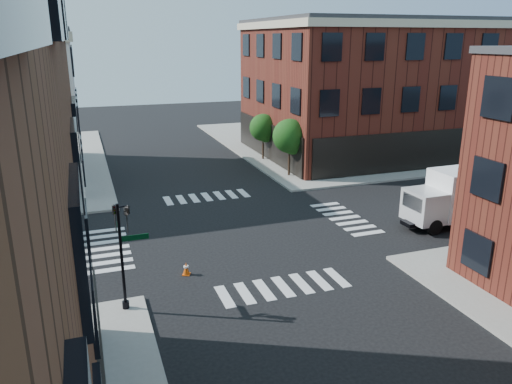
% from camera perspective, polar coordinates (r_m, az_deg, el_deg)
% --- Properties ---
extents(ground, '(120.00, 120.00, 0.00)m').
position_cam_1_polar(ground, '(28.63, -2.24, -4.59)').
color(ground, black).
rests_on(ground, ground).
extents(sidewalk_ne, '(30.00, 30.00, 0.15)m').
position_cam_1_polar(sidewalk_ne, '(55.64, 12.21, 5.85)').
color(sidewalk_ne, gray).
rests_on(sidewalk_ne, ground).
extents(building_ne, '(25.00, 16.00, 12.00)m').
position_cam_1_polar(building_ne, '(50.38, 15.13, 11.33)').
color(building_ne, '#4B1912').
rests_on(building_ne, ground).
extents(tree_near, '(2.69, 2.69, 4.49)m').
position_cam_1_polar(tree_near, '(39.31, 3.96, 6.20)').
color(tree_near, black).
rests_on(tree_near, ground).
extents(tree_far, '(2.43, 2.43, 4.07)m').
position_cam_1_polar(tree_far, '(44.84, 0.90, 7.22)').
color(tree_far, black).
rests_on(tree_far, ground).
extents(signal_pole, '(1.29, 1.24, 4.60)m').
position_cam_1_polar(signal_pole, '(20.32, -15.01, -5.85)').
color(signal_pole, black).
rests_on(signal_pole, ground).
extents(box_truck, '(7.38, 2.39, 3.31)m').
position_cam_1_polar(box_truck, '(31.92, 22.72, -0.36)').
color(box_truck, white).
rests_on(box_truck, ground).
extents(traffic_cone, '(0.45, 0.45, 0.63)m').
position_cam_1_polar(traffic_cone, '(23.78, -7.98, -8.67)').
color(traffic_cone, '#D44C09').
rests_on(traffic_cone, ground).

